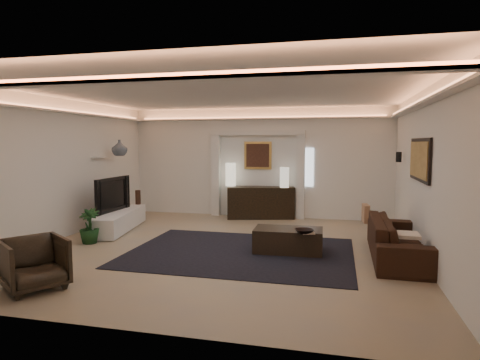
% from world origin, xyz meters
% --- Properties ---
extents(floor, '(7.00, 7.00, 0.00)m').
position_xyz_m(floor, '(0.00, 0.00, 0.00)').
color(floor, tan).
rests_on(floor, ground).
extents(ceiling, '(7.00, 7.00, 0.00)m').
position_xyz_m(ceiling, '(0.00, 0.00, 2.90)').
color(ceiling, white).
rests_on(ceiling, ground).
extents(wall_back, '(7.00, 0.00, 7.00)m').
position_xyz_m(wall_back, '(0.00, 3.50, 1.45)').
color(wall_back, white).
rests_on(wall_back, ground).
extents(wall_front, '(7.00, 0.00, 7.00)m').
position_xyz_m(wall_front, '(0.00, -3.50, 1.45)').
color(wall_front, white).
rests_on(wall_front, ground).
extents(wall_left, '(0.00, 7.00, 7.00)m').
position_xyz_m(wall_left, '(-3.50, 0.00, 1.45)').
color(wall_left, white).
rests_on(wall_left, ground).
extents(wall_right, '(0.00, 7.00, 7.00)m').
position_xyz_m(wall_right, '(3.50, 0.00, 1.45)').
color(wall_right, white).
rests_on(wall_right, ground).
extents(cove_soffit, '(7.00, 7.00, 0.04)m').
position_xyz_m(cove_soffit, '(0.00, 0.00, 2.62)').
color(cove_soffit, silver).
rests_on(cove_soffit, ceiling).
extents(daylight_slit, '(0.25, 0.03, 1.00)m').
position_xyz_m(daylight_slit, '(1.35, 3.48, 1.35)').
color(daylight_slit, white).
rests_on(daylight_slit, wall_back).
extents(area_rug, '(4.00, 3.00, 0.01)m').
position_xyz_m(area_rug, '(0.40, -0.20, 0.01)').
color(area_rug, black).
rests_on(area_rug, ground).
extents(pilaster_left, '(0.22, 0.20, 2.20)m').
position_xyz_m(pilaster_left, '(-1.15, 3.40, 1.10)').
color(pilaster_left, silver).
rests_on(pilaster_left, ground).
extents(pilaster_right, '(0.22, 0.20, 2.20)m').
position_xyz_m(pilaster_right, '(1.15, 3.40, 1.10)').
color(pilaster_right, silver).
rests_on(pilaster_right, ground).
extents(alcove_header, '(2.52, 0.20, 0.12)m').
position_xyz_m(alcove_header, '(0.00, 3.40, 2.25)').
color(alcove_header, silver).
rests_on(alcove_header, wall_back).
extents(painting_frame, '(0.74, 0.04, 0.74)m').
position_xyz_m(painting_frame, '(0.00, 3.47, 1.65)').
color(painting_frame, tan).
rests_on(painting_frame, wall_back).
extents(painting_canvas, '(0.62, 0.02, 0.62)m').
position_xyz_m(painting_canvas, '(0.00, 3.44, 1.65)').
color(painting_canvas, '#4C2D1E').
rests_on(painting_canvas, wall_back).
extents(art_panel_frame, '(0.04, 1.64, 0.74)m').
position_xyz_m(art_panel_frame, '(3.47, 0.30, 1.70)').
color(art_panel_frame, black).
rests_on(art_panel_frame, wall_right).
extents(art_panel_gold, '(0.02, 1.50, 0.62)m').
position_xyz_m(art_panel_gold, '(3.44, 0.30, 1.70)').
color(art_panel_gold, tan).
rests_on(art_panel_gold, wall_right).
extents(wall_sconce, '(0.12, 0.12, 0.22)m').
position_xyz_m(wall_sconce, '(3.38, 2.20, 1.68)').
color(wall_sconce, black).
rests_on(wall_sconce, wall_right).
extents(wall_niche, '(0.10, 0.55, 0.04)m').
position_xyz_m(wall_niche, '(-3.44, 1.40, 1.65)').
color(wall_niche, silver).
rests_on(wall_niche, wall_left).
extents(console, '(1.83, 0.96, 0.87)m').
position_xyz_m(console, '(0.12, 3.25, 0.40)').
color(console, '#2E251D').
rests_on(console, ground).
extents(lamp_left, '(0.33, 0.33, 0.61)m').
position_xyz_m(lamp_left, '(-0.69, 3.25, 1.09)').
color(lamp_left, '#FAF0CE').
rests_on(lamp_left, console).
extents(lamp_right, '(0.28, 0.28, 0.52)m').
position_xyz_m(lamp_right, '(0.75, 3.20, 1.09)').
color(lamp_right, beige).
rests_on(lamp_right, console).
extents(media_ledge, '(0.93, 2.26, 0.41)m').
position_xyz_m(media_ledge, '(-2.72, 1.02, 0.23)').
color(media_ledge, white).
rests_on(media_ledge, ground).
extents(tv, '(1.35, 0.19, 0.78)m').
position_xyz_m(tv, '(-3.00, 1.00, 0.84)').
color(tv, black).
rests_on(tv, media_ledge).
extents(figurine, '(0.14, 0.14, 0.36)m').
position_xyz_m(figurine, '(-2.83, 2.11, 0.64)').
color(figurine, '#3C241A').
rests_on(figurine, media_ledge).
extents(ginger_jar, '(0.41, 0.41, 0.39)m').
position_xyz_m(ginger_jar, '(-3.12, 1.79, 1.87)').
color(ginger_jar, slate).
rests_on(ginger_jar, wall_niche).
extents(plant, '(0.45, 0.45, 0.69)m').
position_xyz_m(plant, '(-2.68, -0.22, 0.34)').
color(plant, '#143816').
rests_on(plant, ground).
extents(sofa, '(2.37, 0.95, 0.69)m').
position_xyz_m(sofa, '(3.15, 0.03, 0.35)').
color(sofa, '#3B271A').
rests_on(sofa, ground).
extents(throw_blanket, '(0.52, 0.43, 0.06)m').
position_xyz_m(throw_blanket, '(3.10, -0.54, 0.55)').
color(throw_blanket, silver).
rests_on(throw_blanket, sofa).
extents(throw_pillow, '(0.14, 0.37, 0.37)m').
position_xyz_m(throw_pillow, '(2.67, 1.35, 0.55)').
color(throw_pillow, tan).
rests_on(throw_pillow, sofa).
extents(coffee_table, '(1.25, 0.71, 0.46)m').
position_xyz_m(coffee_table, '(1.24, 0.04, 0.20)').
color(coffee_table, black).
rests_on(coffee_table, ground).
extents(bowl, '(0.41, 0.41, 0.08)m').
position_xyz_m(bowl, '(1.55, -0.30, 0.45)').
color(bowl, black).
rests_on(bowl, coffee_table).
extents(magazine, '(0.25, 0.22, 0.03)m').
position_xyz_m(magazine, '(1.62, -0.30, 0.42)').
color(magazine, beige).
rests_on(magazine, coffee_table).
extents(armchair, '(1.07, 1.06, 0.71)m').
position_xyz_m(armchair, '(-1.89, -2.66, 0.35)').
color(armchair, black).
rests_on(armchair, ground).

